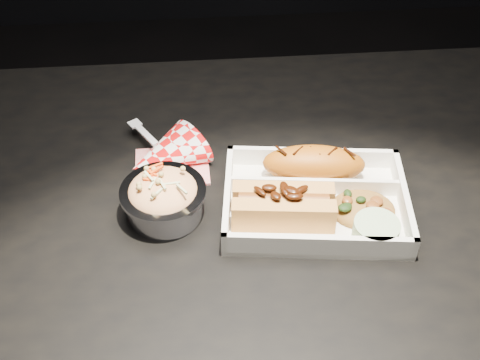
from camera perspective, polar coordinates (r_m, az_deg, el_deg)
The scene contains 8 objects.
dining_table at distance 0.92m, azimuth 4.25°, elevation -6.57°, with size 1.20×0.80×0.75m.
food_tray at distance 0.84m, azimuth 7.08°, elevation -2.18°, with size 0.27×0.21×0.04m.
fried_pastry at distance 0.87m, azimuth 7.01°, elevation 1.52°, with size 0.15×0.06×0.05m, color #B15B11.
hotdog at distance 0.81m, azimuth 4.13°, elevation -2.31°, with size 0.14×0.07×0.06m.
fried_rice_mound at distance 0.84m, azimuth 11.64°, elevation -2.19°, with size 0.09×0.07×0.03m, color olive.
cupcake_liner at distance 0.80m, azimuth 12.75°, elevation -4.77°, with size 0.06×0.06×0.03m, color #AAC796.
foil_coleslaw_cup at distance 0.82m, azimuth -7.27°, elevation -1.55°, with size 0.12×0.12×0.07m.
napkin_fork at distance 0.91m, azimuth -7.14°, elevation 2.36°, with size 0.15×0.16×0.10m.
Camera 1 is at (-0.12, -0.59, 1.35)m, focal length 45.00 mm.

